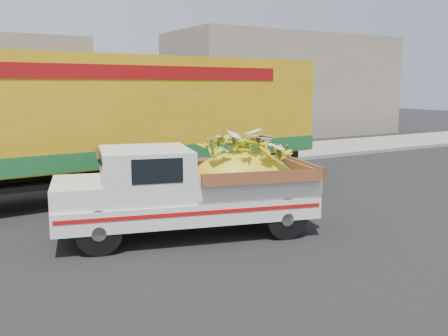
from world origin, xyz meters
TOP-DOWN VIEW (x-y plane):
  - ground at (0.00, 0.00)m, footprint 100.00×100.00m
  - curb at (0.00, 7.19)m, footprint 60.00×0.25m
  - sidewalk at (0.00, 9.29)m, footprint 60.00×4.00m
  - building_right at (14.00, 16.19)m, footprint 14.00×6.00m
  - pickup_truck at (-0.41, 0.24)m, footprint 5.45×3.17m
  - semi_trailer at (-0.38, 4.74)m, footprint 12.04×3.16m

SIDE VIEW (x-z plane):
  - ground at x=0.00m, z-range 0.00..0.00m
  - sidewalk at x=0.00m, z-range 0.00..0.14m
  - curb at x=0.00m, z-range 0.00..0.15m
  - pickup_truck at x=-0.41m, z-range 0.07..1.87m
  - semi_trailer at x=-0.38m, z-range 0.22..4.02m
  - building_right at x=14.00m, z-range 0.00..6.00m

